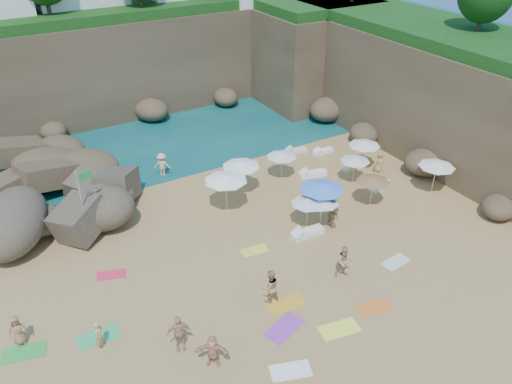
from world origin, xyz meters
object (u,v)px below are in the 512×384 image
parasol_1 (241,164)px  person_stand_0 (99,335)px  parasol_0 (282,155)px  lounger_0 (313,174)px  person_stand_1 (270,287)px  parasol_2 (355,159)px  person_stand_3 (332,214)px  person_stand_4 (379,162)px  person_stand_2 (162,165)px  flag_pole (84,197)px  rock_outcrop (72,225)px  person_stand_5 (77,221)px

parasol_1 → person_stand_0: size_ratio=1.63×
parasol_0 → lounger_0: bearing=-24.6°
parasol_0 → person_stand_0: 17.09m
person_stand_1 → parasol_2: bearing=-144.7°
parasol_2 → person_stand_3: (-4.54, -3.49, -0.80)m
parasol_2 → lounger_0: 3.17m
person_stand_4 → person_stand_3: bearing=-136.2°
person_stand_2 → person_stand_3: (6.24, -10.71, 0.05)m
person_stand_3 → person_stand_4: bearing=-63.3°
person_stand_4 → flag_pole: bearing=-170.5°
parasol_1 → person_stand_0: 14.17m
parasol_0 → parasol_1: (-3.29, -0.34, 0.35)m
person_stand_0 → parasol_0: bearing=-21.0°
rock_outcrop → person_stand_0: (-1.03, -10.08, 0.74)m
parasol_2 → person_stand_4: size_ratio=1.36×
rock_outcrop → person_stand_2: size_ratio=4.42×
lounger_0 → person_stand_5: (-15.51, 1.36, 0.71)m
person_stand_4 → person_stand_5: 20.08m
rock_outcrop → parasol_0: parasol_0 is taller
flag_pole → person_stand_2: size_ratio=2.58×
parasol_1 → parasol_2: size_ratio=1.23×
flag_pole → person_stand_2: 8.06m
rock_outcrop → parasol_0: bearing=-6.3°
parasol_0 → person_stand_5: bearing=178.1°
flag_pole → person_stand_0: 8.48m
person_stand_2 → person_stand_0: bearing=90.5°
parasol_0 → person_stand_1: parasol_0 is taller
person_stand_0 → person_stand_1: size_ratio=0.82×
person_stand_5 → lounger_0: bearing=-4.1°
rock_outcrop → person_stand_5: bearing=-79.4°
parasol_2 → person_stand_0: parasol_2 is taller
person_stand_3 → person_stand_1: bearing=117.3°
parasol_2 → person_stand_3: bearing=-142.5°
lounger_0 → flag_pole: bearing=-168.6°
person_stand_3 → person_stand_5: 14.57m
flag_pole → person_stand_4: (19.35, -2.21, -2.09)m
flag_pole → rock_outcrop: bearing=108.3°
person_stand_2 → parasol_2: bearing=178.0°
flag_pole → parasol_0: size_ratio=2.18×
person_stand_2 → person_stand_3: size_ratio=0.94×
person_stand_3 → person_stand_4: size_ratio=1.26×
rock_outcrop → lounger_0: size_ratio=3.93×
person_stand_1 → person_stand_4: bearing=-149.1°
lounger_0 → person_stand_2: (-8.89, 5.22, 0.71)m
rock_outcrop → person_stand_5: size_ratio=4.41×
lounger_0 → person_stand_0: (-16.74, -7.66, 0.59)m
parasol_0 → person_stand_2: parasol_0 is taller
flag_pole → person_stand_3: (12.39, -5.88, -1.91)m
flag_pole → person_stand_2: bearing=38.2°
parasol_2 → lounger_0: bearing=133.3°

